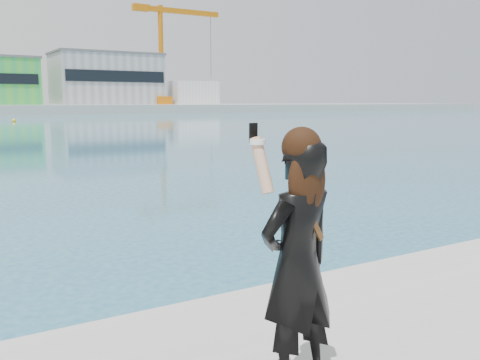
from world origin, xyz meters
The scene contains 6 objects.
warehouse_grey_right centered at (40.00, 127.98, 8.26)m, with size 25.50×15.35×12.50m.
ancillary_shed centered at (62.00, 126.00, 5.00)m, with size 12.00×10.00×6.00m, color silver.
dock_crane centered at (53.20, 122.00, 15.07)m, with size 23.00×4.00×24.00m.
flagpole_right centered at (22.09, 121.00, 6.54)m, with size 1.28×0.16×8.00m.
buoy_near centered at (9.75, 73.93, 0.00)m, with size 0.50×0.50×0.50m, color yellow.
woman centered at (-0.05, -0.73, 1.67)m, with size 0.64×0.47×1.72m.
Camera 1 is at (-2.09, -3.34, 2.65)m, focal length 40.00 mm.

